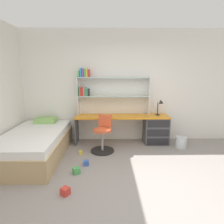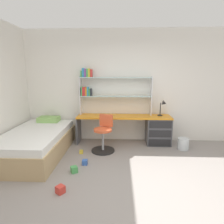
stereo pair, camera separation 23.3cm
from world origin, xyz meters
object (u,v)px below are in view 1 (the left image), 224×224
Objects in this scene: swivel_chair at (103,137)px; bed_platform at (35,144)px; desk at (146,127)px; desk_lamp at (161,105)px; toy_block_red_3 at (65,191)px; toy_block_yellow_1 at (81,153)px; toy_block_blue_2 at (86,163)px; waste_bin at (181,142)px; bookshelf_hutch at (102,87)px; toy_block_green_0 at (76,171)px.

bed_platform is (-1.41, -0.28, -0.06)m from swivel_chair.
desk is 5.93× the size of desk_lamp.
swivel_chair is 7.36× the size of toy_block_red_3.
swivel_chair is 0.58m from toy_block_yellow_1.
waste_bin is at bearing 21.75° from toy_block_blue_2.
bed_platform is at bearing -174.37° from toy_block_yellow_1.
desk_lamp is (1.42, -0.11, -0.43)m from bookshelf_hutch.
bookshelf_hutch is 4.60× the size of desk_lamp.
waste_bin is (0.41, -0.37, -0.82)m from desk_lamp.
waste_bin is at bearing -14.65° from bookshelf_hutch.
toy_block_yellow_1 is (-2.29, -0.33, -0.09)m from waste_bin.
desk reaches higher than waste_bin.
desk is 2.60m from bed_platform.
toy_block_red_3 reaches higher than toy_block_blue_2.
toy_block_green_0 is (-0.41, -1.63, -1.33)m from bookshelf_hutch.
desk_lamp is 1.63m from swivel_chair.
bed_platform is at bearing 124.99° from toy_block_red_3.
waste_bin is 2.32m from toy_block_yellow_1.
desk is 1.09× the size of bed_platform.
desk_lamp reaches higher than swivel_chair.
swivel_chair is 1.84m from waste_bin.
toy_block_blue_2 is at bearing -20.62° from bed_platform.
bookshelf_hutch reaches higher than desk_lamp.
bookshelf_hutch is at bearing 78.10° from toy_block_blue_2.
swivel_chair is (0.02, -0.63, -1.06)m from bookshelf_hutch.
bookshelf_hutch is 2.00m from bed_platform.
bed_platform is 3.26m from waste_bin.
swivel_chair reaches higher than toy_block_red_3.
waste_bin is at bearing 7.53° from bed_platform.
toy_block_green_0 is at bearing -113.58° from swivel_chair.
bookshelf_hutch reaches higher than toy_block_yellow_1.
toy_block_red_3 is at bearing -95.72° from toy_block_green_0.
swivel_chair is 10.96× the size of toy_block_yellow_1.
toy_block_yellow_1 is at bearing -156.14° from desk.
toy_block_red_3 is at bearing -102.24° from toy_block_blue_2.
toy_block_green_0 is (-1.84, -1.52, -0.90)m from desk_lamp.
bookshelf_hutch reaches higher than toy_block_red_3.
desk is at bearing 17.33° from bed_platform.
toy_block_red_3 is (-2.31, -1.74, -0.08)m from waste_bin.
desk_lamp reaches higher than toy_block_green_0.
bookshelf_hutch is 1.49m from desk_lamp.
toy_block_red_3 is at bearing -55.01° from bed_platform.
toy_block_yellow_1 is (-0.47, -0.18, -0.29)m from swivel_chair.
bookshelf_hutch is 6.72× the size of waste_bin.
desk_lamp is 2.98m from toy_block_red_3.
desk is 2.63m from toy_block_red_3.
toy_block_green_0 is at bearing -153.04° from waste_bin.
desk is 30.79× the size of toy_block_yellow_1.
toy_block_yellow_1 is 0.67× the size of toy_block_red_3.
toy_block_red_3 is at bearing -107.27° from swivel_chair.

